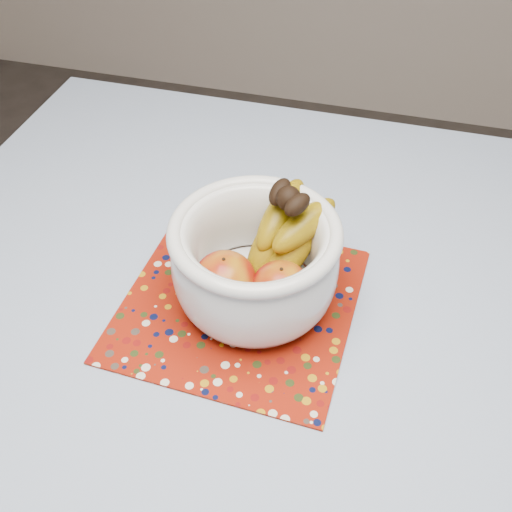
% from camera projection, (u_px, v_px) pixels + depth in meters
% --- Properties ---
extents(table, '(1.20, 1.20, 0.75)m').
position_uv_depth(table, '(269.00, 387.00, 0.91)').
color(table, brown).
rests_on(table, ground).
extents(tablecloth, '(1.32, 1.32, 0.01)m').
position_uv_depth(tablecloth, '(270.00, 355.00, 0.86)').
color(tablecloth, slate).
rests_on(tablecloth, table).
extents(placemat, '(0.36, 0.36, 0.00)m').
position_uv_depth(placemat, '(239.00, 304.00, 0.92)').
color(placemat, maroon).
rests_on(placemat, tablecloth).
extents(fruit_bowl, '(0.27, 0.26, 0.19)m').
position_uv_depth(fruit_bowl, '(264.00, 255.00, 0.87)').
color(fruit_bowl, silver).
rests_on(fruit_bowl, placemat).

